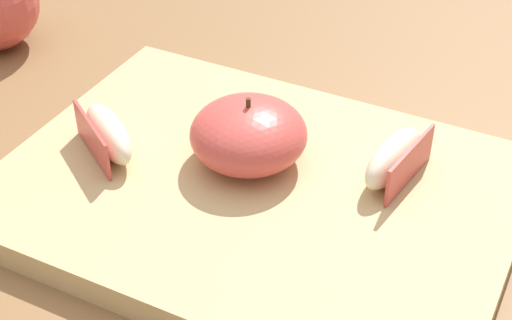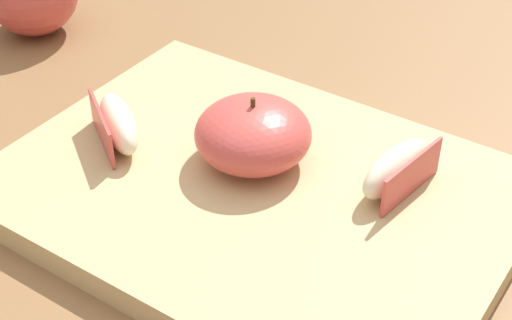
% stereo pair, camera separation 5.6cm
% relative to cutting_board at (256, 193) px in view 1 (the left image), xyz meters
% --- Properties ---
extents(dining_table, '(1.37, 0.98, 0.74)m').
position_rel_cutting_board_xyz_m(dining_table, '(-0.03, 0.02, -0.10)').
color(dining_table, brown).
rests_on(dining_table, ground_plane).
extents(cutting_board, '(0.37, 0.27, 0.02)m').
position_rel_cutting_board_xyz_m(cutting_board, '(0.00, 0.00, 0.00)').
color(cutting_board, tan).
rests_on(cutting_board, dining_table).
extents(apple_half_skin_up, '(0.09, 0.09, 0.06)m').
position_rel_cutting_board_xyz_m(apple_half_skin_up, '(-0.02, 0.02, 0.04)').
color(apple_half_skin_up, '#D14C47').
rests_on(apple_half_skin_up, cutting_board).
extents(apple_wedge_front, '(0.08, 0.06, 0.03)m').
position_rel_cutting_board_xyz_m(apple_wedge_front, '(-0.12, -0.02, 0.03)').
color(apple_wedge_front, '#F4EACC').
rests_on(apple_wedge_front, cutting_board).
extents(apple_wedge_right, '(0.04, 0.08, 0.03)m').
position_rel_cutting_board_xyz_m(apple_wedge_right, '(0.09, 0.05, 0.03)').
color(apple_wedge_right, '#F4EACC').
rests_on(apple_wedge_right, cutting_board).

